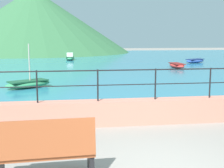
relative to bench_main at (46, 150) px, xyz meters
The scene contains 10 objects.
promenade_wall 3.91m from the bench_main, 58.09° to the left, with size 20.00×0.56×0.70m, color tan.
railing 3.98m from the bench_main, 58.09° to the left, with size 18.44×0.04×0.90m.
lake_water 26.04m from the bench_main, 85.45° to the left, with size 64.00×44.32×0.06m, color teal.
hill_main 45.60m from the bench_main, 96.03° to the left, with size 30.05×30.05×9.81m, color #33663D.
hill_secondary 44.50m from the bench_main, 101.14° to the left, with size 20.89×20.89×4.94m, color #1E4C2D.
bench_main is the anchor object (origin of this frame).
boat_0 25.42m from the bench_main, 61.24° to the left, with size 2.45×1.90×0.36m.
boat_1 9.99m from the bench_main, 98.73° to the left, with size 2.41×2.03×2.11m.
boat_2 20.14m from the bench_main, 63.72° to the left, with size 0.92×2.31×0.36m.
boat_4 27.57m from the bench_main, 88.75° to the left, with size 0.96×2.32×0.76m.
Camera 1 is at (-1.65, -5.32, 2.51)m, focal length 49.34 mm.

